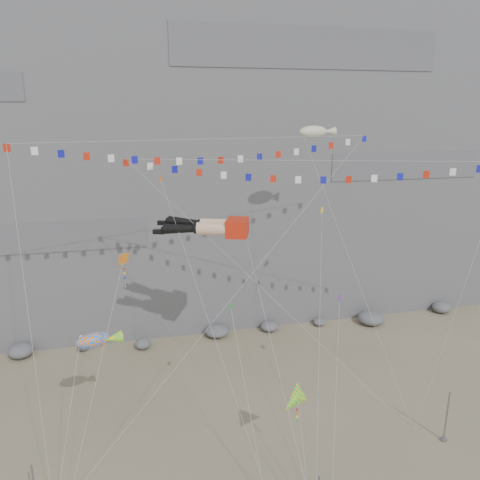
% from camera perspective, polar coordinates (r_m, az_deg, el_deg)
% --- Properties ---
extents(ground, '(120.00, 120.00, 0.00)m').
position_cam_1_polar(ground, '(38.55, 2.09, -22.95)').
color(ground, gray).
rests_on(ground, ground).
extents(cliff, '(80.00, 28.00, 50.00)m').
position_cam_1_polar(cliff, '(61.62, -5.75, 16.41)').
color(cliff, slate).
rests_on(cliff, ground).
extents(talus_boulders, '(60.00, 3.00, 1.20)m').
position_cam_1_polar(talus_boulders, '(52.31, -2.84, -11.04)').
color(talus_boulders, slate).
rests_on(talus_boulders, ground).
extents(anchor_pole_right, '(0.12, 0.12, 4.15)m').
position_cam_1_polar(anchor_pole_right, '(40.11, 23.88, -19.08)').
color(anchor_pole_right, slate).
rests_on(anchor_pole_right, ground).
extents(legs_kite, '(8.11, 17.64, 21.00)m').
position_cam_1_polar(legs_kite, '(36.72, -3.49, 1.61)').
color(legs_kite, red).
rests_on(legs_kite, ground).
extents(flag_banner_upper, '(28.44, 14.07, 27.54)m').
position_cam_1_polar(flag_banner_upper, '(37.28, -3.68, 12.14)').
color(flag_banner_upper, red).
rests_on(flag_banner_upper, ground).
extents(flag_banner_lower, '(27.47, 10.90, 22.81)m').
position_cam_1_polar(flag_banner_lower, '(36.27, 8.73, 9.51)').
color(flag_banner_lower, red).
rests_on(flag_banner_lower, ground).
extents(harlequin_kite, '(5.22, 6.66, 16.17)m').
position_cam_1_polar(harlequin_kite, '(31.80, -14.06, -2.44)').
color(harlequin_kite, red).
rests_on(harlequin_kite, ground).
extents(fish_windsock, '(4.53, 6.15, 10.26)m').
position_cam_1_polar(fish_windsock, '(34.67, -17.46, -11.60)').
color(fish_windsock, orange).
rests_on(fish_windsock, ground).
extents(delta_kite, '(2.27, 4.47, 7.17)m').
position_cam_1_polar(delta_kite, '(33.08, 7.05, -18.65)').
color(delta_kite, yellow).
rests_on(delta_kite, ground).
extents(blimp_windsock, '(6.74, 12.37, 25.40)m').
position_cam_1_polar(blimp_windsock, '(42.33, 8.95, 12.82)').
color(blimp_windsock, beige).
rests_on(blimp_windsock, ground).
extents(small_kite_a, '(5.63, 15.44, 24.35)m').
position_cam_1_polar(small_kite_a, '(38.16, -9.33, 6.37)').
color(small_kite_a, '#EF5714').
rests_on(small_kite_a, ground).
extents(small_kite_b, '(4.80, 9.75, 13.70)m').
position_cam_1_polar(small_kite_b, '(38.67, 12.05, -7.20)').
color(small_kite_b, purple).
rests_on(small_kite_b, ground).
extents(small_kite_c, '(1.37, 7.66, 12.70)m').
position_cam_1_polar(small_kite_c, '(33.32, -1.07, -8.59)').
color(small_kite_c, green).
rests_on(small_kite_c, ground).
extents(small_kite_d, '(7.53, 17.93, 24.00)m').
position_cam_1_polar(small_kite_d, '(42.77, 9.96, 3.02)').
color(small_kite_d, yellow).
rests_on(small_kite_d, ground).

